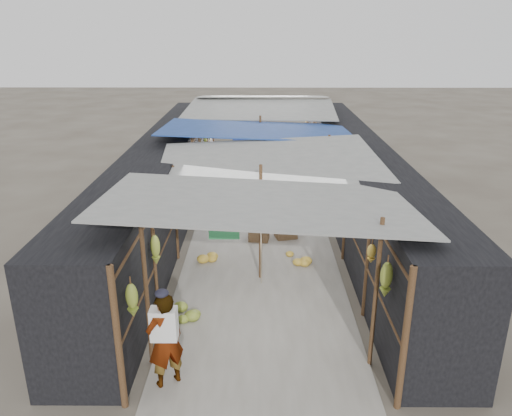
{
  "coord_description": "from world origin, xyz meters",
  "views": [
    {
      "loc": [
        -0.03,
        -6.89,
        5.25
      ],
      "look_at": [
        -0.11,
        4.11,
        1.25
      ],
      "focal_mm": 35.0,
      "sensor_mm": 36.0,
      "label": 1
    }
  ],
  "objects_px": {
    "black_basin": "(298,213)",
    "vendor_elderly": "(165,340)",
    "shopper_blue": "(263,199)",
    "vendor_seated": "(287,195)",
    "crate_near": "(259,235)"
  },
  "relations": [
    {
      "from": "black_basin",
      "to": "vendor_seated",
      "type": "distance_m",
      "value": 0.69
    },
    {
      "from": "shopper_blue",
      "to": "vendor_elderly",
      "type": "bearing_deg",
      "value": -121.43
    },
    {
      "from": "crate_near",
      "to": "vendor_elderly",
      "type": "height_order",
      "value": "vendor_elderly"
    },
    {
      "from": "crate_near",
      "to": "vendor_elderly",
      "type": "bearing_deg",
      "value": -95.46
    },
    {
      "from": "crate_near",
      "to": "vendor_seated",
      "type": "height_order",
      "value": "vendor_seated"
    },
    {
      "from": "crate_near",
      "to": "shopper_blue",
      "type": "relative_size",
      "value": 0.35
    },
    {
      "from": "vendor_seated",
      "to": "shopper_blue",
      "type": "bearing_deg",
      "value": -38.61
    },
    {
      "from": "black_basin",
      "to": "vendor_elderly",
      "type": "bearing_deg",
      "value": -109.1
    },
    {
      "from": "shopper_blue",
      "to": "vendor_seated",
      "type": "height_order",
      "value": "shopper_blue"
    },
    {
      "from": "crate_near",
      "to": "vendor_elderly",
      "type": "relative_size",
      "value": 0.32
    },
    {
      "from": "crate_near",
      "to": "black_basin",
      "type": "relative_size",
      "value": 0.78
    },
    {
      "from": "crate_near",
      "to": "shopper_blue",
      "type": "height_order",
      "value": "shopper_blue"
    },
    {
      "from": "shopper_blue",
      "to": "black_basin",
      "type": "bearing_deg",
      "value": 12.93
    },
    {
      "from": "shopper_blue",
      "to": "vendor_seated",
      "type": "bearing_deg",
      "value": 38.11
    },
    {
      "from": "black_basin",
      "to": "vendor_elderly",
      "type": "height_order",
      "value": "vendor_elderly"
    }
  ]
}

